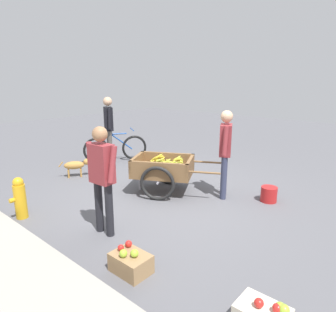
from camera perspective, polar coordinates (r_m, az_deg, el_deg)
ground_plane at (r=5.70m, az=0.65°, el=-7.54°), size 24.00×24.00×0.00m
fruit_cart at (r=5.76m, az=-0.84°, el=-2.65°), size 1.81×1.45×0.72m
vendor_person at (r=5.49m, az=10.79°, el=1.78°), size 0.34×0.52×1.60m
bicycle at (r=8.05m, az=-9.86°, el=1.48°), size 0.93×1.44×0.85m
cyclist_person at (r=7.91m, az=-11.17°, el=6.08°), size 0.45×0.38×1.68m
dog at (r=6.99m, az=-16.98°, el=-1.65°), size 0.42×0.58×0.40m
fire_hydrant at (r=5.27m, az=-26.22°, el=-7.12°), size 0.25×0.25×0.67m
plastic_bucket at (r=5.71m, az=18.53°, el=-6.86°), size 0.28×0.28×0.27m
apple_crate at (r=3.65m, az=-7.08°, el=-19.28°), size 0.44×0.32×0.31m
bystander_person at (r=4.18m, az=-12.37°, el=-2.96°), size 0.52×0.21×1.53m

